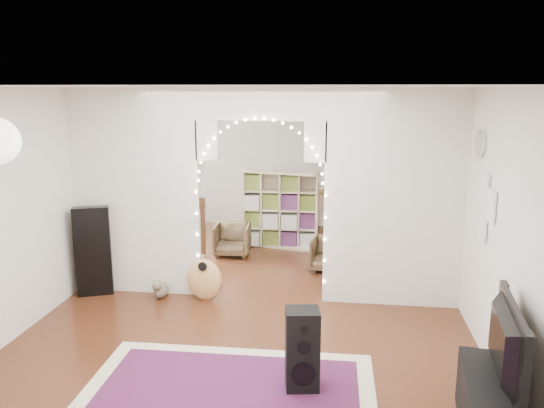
# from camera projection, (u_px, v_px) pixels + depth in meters

# --- Properties ---
(floor) EXTENTS (7.50, 7.50, 0.00)m
(floor) POSITION_uv_depth(u_px,v_px,m) (262.00, 295.00, 7.03)
(floor) COLOR black
(floor) RESTS_ON ground
(ceiling) EXTENTS (5.00, 7.50, 0.02)m
(ceiling) POSITION_uv_depth(u_px,v_px,m) (261.00, 87.00, 6.46)
(ceiling) COLOR white
(ceiling) RESTS_ON wall_back
(wall_back) EXTENTS (5.00, 0.02, 2.70)m
(wall_back) POSITION_uv_depth(u_px,v_px,m) (290.00, 158.00, 10.37)
(wall_back) COLOR silver
(wall_back) RESTS_ON floor
(wall_front) EXTENTS (5.00, 0.02, 2.70)m
(wall_front) POSITION_uv_depth(u_px,v_px,m) (165.00, 320.00, 3.11)
(wall_front) COLOR silver
(wall_front) RESTS_ON floor
(wall_left) EXTENTS (0.02, 7.50, 2.70)m
(wall_left) POSITION_uv_depth(u_px,v_px,m) (76.00, 191.00, 7.07)
(wall_left) COLOR silver
(wall_left) RESTS_ON floor
(wall_right) EXTENTS (0.02, 7.50, 2.70)m
(wall_right) POSITION_uv_depth(u_px,v_px,m) (465.00, 201.00, 6.42)
(wall_right) COLOR silver
(wall_right) RESTS_ON floor
(divider_wall) EXTENTS (5.00, 0.20, 2.70)m
(divider_wall) POSITION_uv_depth(u_px,v_px,m) (261.00, 190.00, 6.73)
(divider_wall) COLOR silver
(divider_wall) RESTS_ON floor
(fairy_lights) EXTENTS (1.64, 0.04, 1.60)m
(fairy_lights) POSITION_uv_depth(u_px,v_px,m) (260.00, 182.00, 6.57)
(fairy_lights) COLOR #FFEABF
(fairy_lights) RESTS_ON divider_wall
(window) EXTENTS (0.04, 1.20, 1.40)m
(window) POSITION_uv_depth(u_px,v_px,m) (131.00, 162.00, 8.77)
(window) COLOR white
(window) RESTS_ON wall_left
(wall_clock) EXTENTS (0.03, 0.31, 0.31)m
(wall_clock) POSITION_uv_depth(u_px,v_px,m) (481.00, 144.00, 5.68)
(wall_clock) COLOR white
(wall_clock) RESTS_ON wall_right
(picture_frames) EXTENTS (0.02, 0.50, 0.70)m
(picture_frames) POSITION_uv_depth(u_px,v_px,m) (486.00, 207.00, 5.42)
(picture_frames) COLOR white
(picture_frames) RESTS_ON wall_right
(ceiling_fan) EXTENTS (1.10, 1.10, 0.30)m
(ceiling_fan) POSITION_uv_depth(u_px,v_px,m) (280.00, 107.00, 8.46)
(ceiling_fan) COLOR #BB933E
(ceiling_fan) RESTS_ON ceiling
(area_rug) EXTENTS (2.67, 2.02, 0.02)m
(area_rug) POSITION_uv_depth(u_px,v_px,m) (224.00, 402.00, 4.61)
(area_rug) COLOR maroon
(area_rug) RESTS_ON floor
(guitar_case) EXTENTS (0.48, 0.31, 1.19)m
(guitar_case) POSITION_uv_depth(u_px,v_px,m) (93.00, 251.00, 6.94)
(guitar_case) COLOR black
(guitar_case) RESTS_ON floor
(acoustic_guitar) EXTENTS (0.47, 0.19, 1.15)m
(acoustic_guitar) POSITION_uv_depth(u_px,v_px,m) (204.00, 263.00, 6.77)
(acoustic_guitar) COLOR tan
(acoustic_guitar) RESTS_ON floor
(tabby_cat) EXTENTS (0.20, 0.44, 0.29)m
(tabby_cat) POSITION_uv_depth(u_px,v_px,m) (160.00, 289.00, 6.92)
(tabby_cat) COLOR brown
(tabby_cat) RESTS_ON floor
(floor_speaker) EXTENTS (0.34, 0.31, 0.77)m
(floor_speaker) POSITION_uv_depth(u_px,v_px,m) (302.00, 350.00, 4.77)
(floor_speaker) COLOR black
(floor_speaker) RESTS_ON floor
(media_console) EXTENTS (0.51, 1.04, 0.50)m
(media_console) POSITION_uv_depth(u_px,v_px,m) (489.00, 408.00, 4.12)
(media_console) COLOR black
(media_console) RESTS_ON floor
(tv) EXTENTS (0.27, 1.08, 0.62)m
(tv) POSITION_uv_depth(u_px,v_px,m) (496.00, 342.00, 4.01)
(tv) COLOR black
(tv) RESTS_ON media_console
(bookcase) EXTENTS (1.32, 0.59, 1.32)m
(bookcase) POSITION_uv_depth(u_px,v_px,m) (281.00, 209.00, 9.07)
(bookcase) COLOR beige
(bookcase) RESTS_ON floor
(dining_table) EXTENTS (1.32, 1.00, 0.76)m
(dining_table) POSITION_uv_depth(u_px,v_px,m) (336.00, 195.00, 10.16)
(dining_table) COLOR brown
(dining_table) RESTS_ON floor
(flower_vase) EXTENTS (0.21, 0.21, 0.19)m
(flower_vase) POSITION_uv_depth(u_px,v_px,m) (337.00, 187.00, 10.12)
(flower_vase) COLOR silver
(flower_vase) RESTS_ON dining_table
(dining_chair_left) EXTENTS (0.59, 0.60, 0.52)m
(dining_chair_left) POSITION_uv_depth(u_px,v_px,m) (232.00, 240.00, 8.68)
(dining_chair_left) COLOR #4F3D27
(dining_chair_left) RESTS_ON floor
(dining_chair_right) EXTENTS (0.60, 0.61, 0.50)m
(dining_chair_right) POSITION_uv_depth(u_px,v_px,m) (330.00, 254.00, 7.96)
(dining_chair_right) COLOR #4F3D27
(dining_chair_right) RESTS_ON floor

